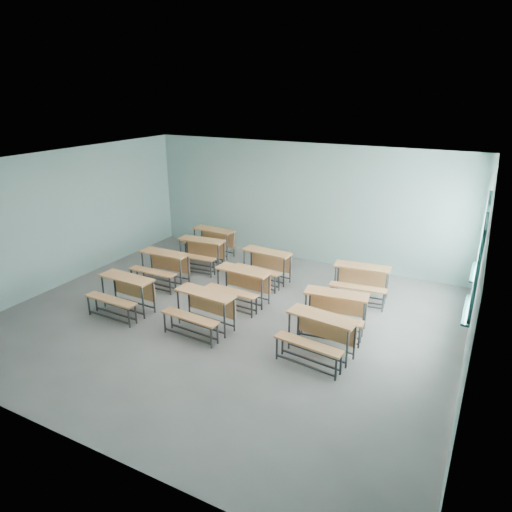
# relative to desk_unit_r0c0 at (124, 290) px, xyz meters

# --- Properties ---
(room) EXTENTS (9.04, 8.04, 3.24)m
(room) POSITION_rel_desk_unit_r0c0_xyz_m (2.18, 0.79, 1.08)
(room) COLOR gray
(room) RESTS_ON ground
(desk_unit_r0c0) EXTENTS (1.26, 0.87, 0.77)m
(desk_unit_r0c0) POSITION_rel_desk_unit_r0c0_xyz_m (0.00, 0.00, 0.00)
(desk_unit_r0c0) COLOR #CD834A
(desk_unit_r0c0) RESTS_ON ground
(desk_unit_r0c1) EXTENTS (1.29, 0.91, 0.77)m
(desk_unit_r0c1) POSITION_rel_desk_unit_r0c0_xyz_m (1.90, 0.12, 0.00)
(desk_unit_r0c1) COLOR #CD834A
(desk_unit_r0c1) RESTS_ON ground
(desk_unit_r0c2) EXTENTS (1.32, 0.96, 0.77)m
(desk_unit_r0c2) POSITION_rel_desk_unit_r0c0_xyz_m (4.26, 0.25, 0.00)
(desk_unit_r0c2) COLOR #CD834A
(desk_unit_r0c2) RESTS_ON ground
(desk_unit_r1c0) EXTENTS (1.25, 0.85, 0.77)m
(desk_unit_r1c0) POSITION_rel_desk_unit_r0c0_xyz_m (-0.24, 1.60, 0.00)
(desk_unit_r1c0) COLOR #CD834A
(desk_unit_r1c0) RESTS_ON ground
(desk_unit_r1c1) EXTENTS (1.27, 0.89, 0.77)m
(desk_unit_r1c1) POSITION_rel_desk_unit_r0c0_xyz_m (1.99, 1.50, 0.00)
(desk_unit_r1c1) COLOR #CD834A
(desk_unit_r1c1) RESTS_ON ground
(desk_unit_r1c2) EXTENTS (1.33, 0.97, 0.77)m
(desk_unit_r1c2) POSITION_rel_desk_unit_r0c0_xyz_m (4.22, 1.27, 0.00)
(desk_unit_r1c2) COLOR #CD834A
(desk_unit_r1c2) RESTS_ON ground
(desk_unit_r2c0) EXTENTS (1.30, 0.92, 0.77)m
(desk_unit_r2c0) POSITION_rel_desk_unit_r0c0_xyz_m (0.00, 2.86, 0.00)
(desk_unit_r2c0) COLOR #CD834A
(desk_unit_r2c0) RESTS_ON ground
(desk_unit_r2c1) EXTENTS (1.29, 0.92, 0.77)m
(desk_unit_r2c1) POSITION_rel_desk_unit_r0c0_xyz_m (1.92, 2.83, 0.00)
(desk_unit_r2c1) COLOR #CD834A
(desk_unit_r2c1) RESTS_ON ground
(desk_unit_r2c2) EXTENTS (1.32, 0.96, 0.77)m
(desk_unit_r2c2) POSITION_rel_desk_unit_r0c0_xyz_m (4.28, 2.93, 0.00)
(desk_unit_r2c2) COLOR #CD834A
(desk_unit_r2c2) RESTS_ON ground
(desk_unit_r3c0) EXTENTS (1.29, 0.91, 0.77)m
(desk_unit_r3c0) POSITION_rel_desk_unit_r0c0_xyz_m (-0.23, 3.79, 0.00)
(desk_unit_r3c0) COLOR #CD834A
(desk_unit_r3c0) RESTS_ON ground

